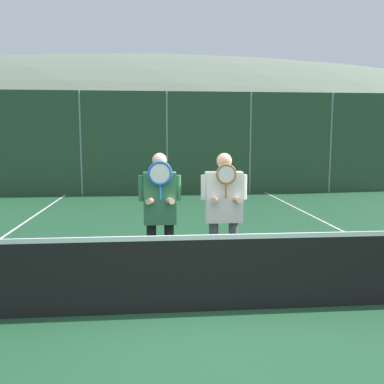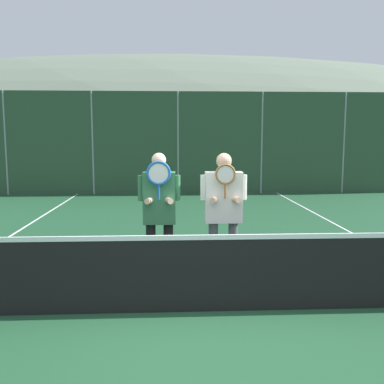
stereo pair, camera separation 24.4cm
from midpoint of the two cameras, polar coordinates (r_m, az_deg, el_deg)
ground_plane at (r=5.17m, az=-0.62°, el=-15.64°), size 120.00×120.00×0.00m
hill_distant at (r=56.14m, az=-4.87°, el=5.35°), size 113.06×62.81×21.98m
clubhouse_building at (r=22.78m, az=-0.30°, el=6.45°), size 14.29×5.50×3.22m
fence_back at (r=15.09m, az=-3.82°, el=6.52°), size 17.88×0.06×3.58m
tennis_net at (r=5.01m, az=-0.62°, el=-10.67°), size 9.56×0.09×1.01m
court_line_right_sideline at (r=8.92m, az=21.22°, el=-6.19°), size 0.05×16.00×0.01m
player_leftmost at (r=5.70m, az=-5.51°, el=-2.38°), size 0.56×0.34×1.81m
player_center_left at (r=5.82m, az=3.07°, el=-2.01°), size 0.63×0.34×1.81m
car_far_left at (r=17.94m, az=-22.40°, el=3.30°), size 4.04×2.05×1.78m
car_left_of_center at (r=17.29m, az=-6.91°, el=3.55°), size 4.34×2.08×1.69m
car_center at (r=17.99m, az=9.27°, el=3.92°), size 4.48×2.07×1.89m
car_right_of_center at (r=19.93m, az=23.94°, el=3.52°), size 4.74×1.92×1.73m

